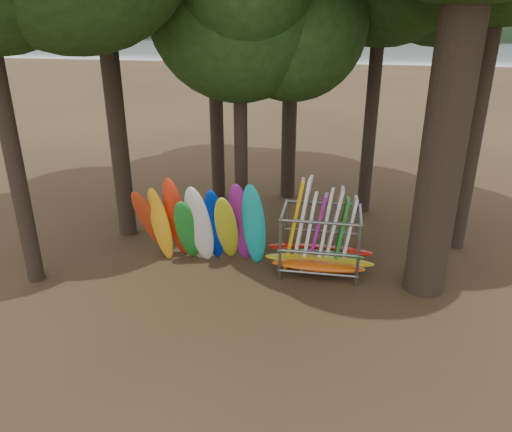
# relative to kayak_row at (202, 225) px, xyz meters

# --- Properties ---
(ground) EXTENTS (120.00, 120.00, 0.00)m
(ground) POSITION_rel_kayak_row_xyz_m (2.09, -0.64, -1.36)
(ground) COLOR #47331E
(ground) RESTS_ON ground
(lake) EXTENTS (160.00, 160.00, 0.00)m
(lake) POSITION_rel_kayak_row_xyz_m (2.09, 59.36, -1.36)
(lake) COLOR gray
(lake) RESTS_ON ground
(far_shore) EXTENTS (160.00, 4.00, 4.00)m
(far_shore) POSITION_rel_kayak_row_xyz_m (2.09, 109.36, 0.64)
(far_shore) COLOR black
(far_shore) RESTS_ON ground
(oak_5) EXTENTS (6.34, 6.34, 10.08)m
(oak_5) POSITION_rel_kayak_row_xyz_m (0.70, 2.47, 5.95)
(oak_5) COLOR black
(oak_5) RESTS_ON ground
(kayak_row) EXTENTS (3.95, 2.04, 3.08)m
(kayak_row) POSITION_rel_kayak_row_xyz_m (0.00, 0.00, 0.00)
(kayak_row) COLOR #BF3718
(kayak_row) RESTS_ON ground
(storage_rack) EXTENTS (3.24, 1.61, 2.81)m
(storage_rack) POSITION_rel_kayak_row_xyz_m (3.49, 0.34, -0.45)
(storage_rack) COLOR slate
(storage_rack) RESTS_ON ground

